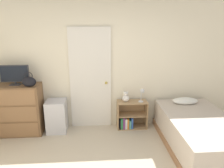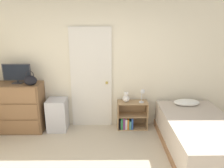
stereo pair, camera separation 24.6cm
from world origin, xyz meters
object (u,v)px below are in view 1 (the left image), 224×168
Objects in this scene: handbag at (29,82)px; bed at (199,133)px; tv at (14,75)px; bookshelf at (129,117)px; dresser at (18,110)px; teddy_bear at (126,97)px; desk_lamp at (142,93)px; storage_bin at (57,116)px.

handbag is 0.14× the size of bed.
bookshelf is at bearing 1.48° from tv.
handbag reaches higher than dresser.
handbag is 2.09m from bookshelf.
bookshelf is 1.39m from bed.
bookshelf is at bearing 2.16° from dresser.
bookshelf is at bearing 3.43° from teddy_bear.
bookshelf is (2.19, 0.08, -0.27)m from dresser.
dresser is 0.68m from handbag.
tv is at bearing -178.52° from bookshelf.
dresser is 2.21m from bookshelf.
desk_lamp is at bearing 137.37° from bed.
desk_lamp is (2.13, 0.16, -0.32)m from handbag.
tv is (0.00, 0.03, 0.69)m from dresser.
handbag is 1.87m from teddy_bear.
teddy_bear is (2.11, 0.05, -0.52)m from tv.
storage_bin is 1.06× the size of bookshelf.
storage_bin is 2.70m from bed.
bookshelf is (1.90, 0.21, -0.87)m from handbag.
handbag is 1.27× the size of teddy_bear.
handbag is (0.30, -0.15, -0.10)m from tv.
bed is (1.19, -0.84, -0.39)m from teddy_bear.
tv is 0.27× the size of bed.
tv reaches higher than storage_bin.
tv is 1.90× the size of desk_lamp.
desk_lamp is 1.27m from bed.
handbag is 0.43× the size of storage_bin.
storage_bin is 2.31× the size of desk_lamp.
bookshelf is at bearing 2.09° from storage_bin.
handbag is at bearing -173.81° from bookshelf.
bed is at bearing -42.63° from desk_lamp.
dresser is 3.54× the size of desk_lamp.
storage_bin is at bearing -179.72° from desk_lamp.
tv is 3.51m from bed.
teddy_bear is at bearing 2.11° from dresser.
desk_lamp is (2.43, 0.01, -0.42)m from tv.
tv reaches higher than desk_lamp.
bed is at bearing -11.98° from handbag.
bookshelf is at bearing 6.19° from handbag.
storage_bin is at bearing -178.00° from teddy_bear.
storage_bin is at bearing 2.30° from dresser.
desk_lamp is at bearing 0.28° from storage_bin.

